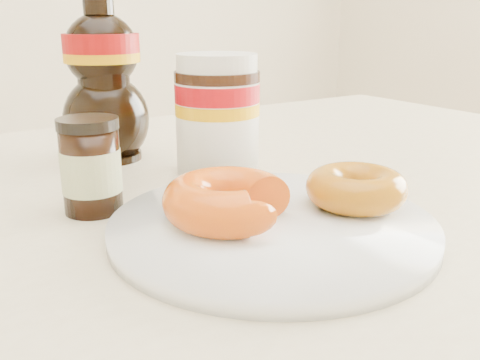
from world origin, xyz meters
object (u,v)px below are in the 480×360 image
syrup_bottle (104,76)px  plate (272,226)px  nutella_jar (217,110)px  dark_jar (91,167)px  dining_table (186,280)px  donut_whole (356,188)px  donut_bitten (227,200)px

syrup_bottle → plate: bearing=-84.6°
nutella_jar → dark_jar: nutella_jar is taller
dining_table → donut_whole: 0.20m
plate → donut_whole: bearing=-8.9°
syrup_bottle → dining_table: bearing=-89.9°
nutella_jar → donut_bitten: bearing=-118.5°
donut_bitten → syrup_bottle: syrup_bottle is taller
plate → nutella_jar: (0.06, 0.19, 0.07)m
nutella_jar → dark_jar: 0.18m
donut_whole → syrup_bottle: syrup_bottle is taller
dark_jar → nutella_jar: bearing=16.8°
plate → syrup_bottle: syrup_bottle is taller
donut_whole → nutella_jar: 0.21m
donut_bitten → syrup_bottle: bearing=107.7°
dining_table → nutella_jar: size_ratio=10.18×
dining_table → dark_jar: size_ratio=15.64×
plate → syrup_bottle: 0.33m
dark_jar → dining_table: bearing=-19.9°
syrup_bottle → dark_jar: bearing=-114.0°
plate → dark_jar: (-0.11, 0.14, 0.04)m
dining_table → plate: bearing=-74.8°
donut_whole → nutella_jar: size_ratio=0.66×
donut_bitten → plate: bearing=-5.0°
dining_table → dark_jar: dark_jar is taller
dining_table → donut_whole: (0.11, -0.12, 0.11)m
plate → donut_bitten: size_ratio=2.56×
donut_whole → donut_bitten: bearing=166.5°
nutella_jar → dining_table: bearing=-137.9°
syrup_bottle → dark_jar: 0.20m
syrup_bottle → dark_jar: (-0.08, -0.18, -0.06)m
dining_table → donut_bitten: bearing=-93.4°
dining_table → syrup_bottle: syrup_bottle is taller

